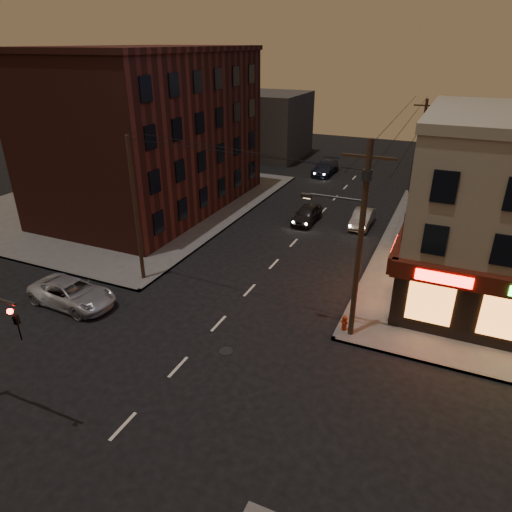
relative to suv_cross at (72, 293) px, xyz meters
The scene contains 14 objects.
ground 8.99m from the suv_cross, 15.10° to the right, with size 120.00×120.00×0.00m, color black.
sidewalk_nw 19.12m from the suv_cross, 119.30° to the left, with size 24.00×28.00×0.15m, color #514F4C.
brick_apartment 18.63m from the suv_cross, 109.35° to the left, with size 12.00×20.00×13.00m, color #461C16.
bg_building_ne_a 42.34m from the suv_cross, 57.59° to the left, with size 10.00×12.00×7.00m, color #3F3D3A.
bg_building_nw 40.04m from the suv_cross, 96.26° to the left, with size 9.00×10.00×8.00m, color #3F3D3A.
bg_building_ne_b 53.83m from the suv_cross, 67.43° to the left, with size 8.00×8.00×6.00m, color #3F3D3A.
utility_pole_main 16.50m from the suv_cross, 12.74° to the left, with size 4.20×0.44×10.00m.
utility_pole_far 33.67m from the suv_cross, 62.50° to the left, with size 0.26×0.26×9.00m, color #382619.
utility_pole_west 6.00m from the suv_cross, 66.11° to the left, with size 0.24×0.24×9.00m, color #382619.
suv_cross is the anchor object (origin of this frame).
sedan_near 20.00m from the suv_cross, 65.97° to the left, with size 1.69×4.20×1.43m, color black.
sedan_mid 23.00m from the suv_cross, 56.75° to the left, with size 1.44×4.13×1.36m, color slate.
sedan_far 34.22m from the suv_cross, 81.28° to the left, with size 2.11×5.20×1.51m, color #181E30.
fire_hydrant 15.49m from the suv_cross, 13.70° to the left, with size 0.38×0.38×0.85m.
Camera 1 is at (10.36, -14.17, 13.89)m, focal length 32.00 mm.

